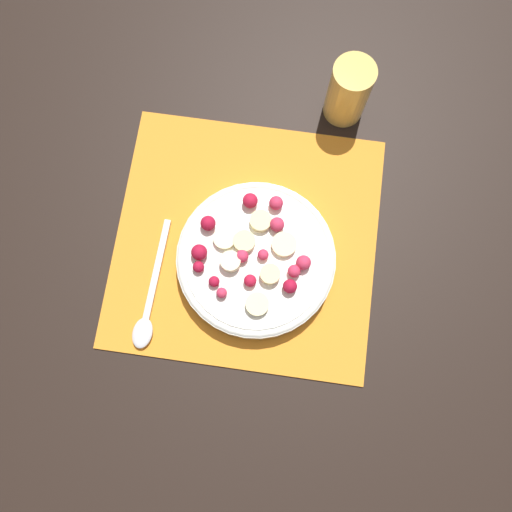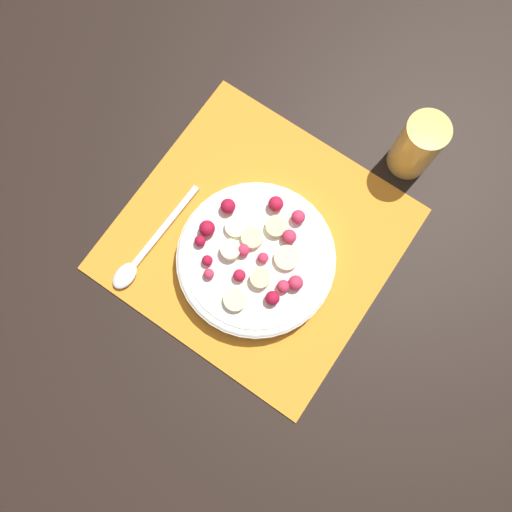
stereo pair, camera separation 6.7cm
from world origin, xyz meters
TOP-DOWN VIEW (x-y plane):
  - ground_plane at (0.00, 0.00)m, footprint 3.00×3.00m
  - placemat at (0.00, 0.00)m, footprint 0.37×0.36m
  - fruit_bowl at (0.02, -0.03)m, footprint 0.22×0.22m
  - spoon at (-0.12, -0.12)m, footprint 0.03×0.19m
  - drinking_glass at (0.12, 0.23)m, footprint 0.06×0.06m

SIDE VIEW (x-z plane):
  - ground_plane at x=0.00m, z-range 0.00..0.00m
  - placemat at x=0.00m, z-range 0.00..0.01m
  - spoon at x=-0.12m, z-range 0.01..0.01m
  - fruit_bowl at x=0.02m, z-range 0.00..0.05m
  - drinking_glass at x=0.12m, z-range 0.00..0.10m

